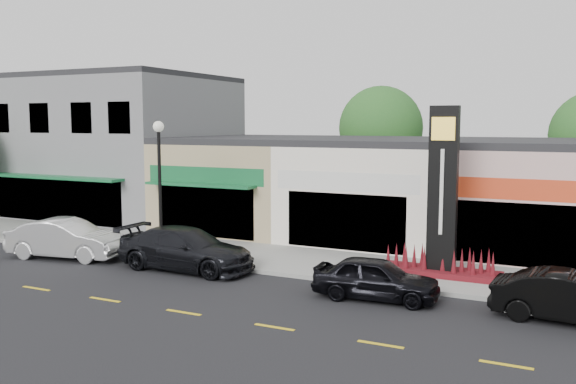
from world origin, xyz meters
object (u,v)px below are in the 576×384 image
car_dark_sedan (186,249)px  car_black_sedan (376,278)px  lamp_west_near (160,174)px  pylon_sign (442,216)px  car_black_conv (572,298)px  car_white_van (66,239)px

car_dark_sedan → car_black_sedan: 7.73m
lamp_west_near → car_dark_sedan: size_ratio=1.00×
lamp_west_near → car_black_sedan: 10.23m
car_dark_sedan → lamp_west_near: bearing=61.9°
lamp_west_near → car_black_sedan: lamp_west_near is taller
lamp_west_near → car_dark_sedan: lamp_west_near is taller
lamp_west_near → car_dark_sedan: (1.98, -1.08, -2.68)m
lamp_west_near → pylon_sign: 11.19m
car_black_sedan → car_black_conv: bearing=-91.6°
lamp_west_near → car_black_sedan: size_ratio=1.37×
car_dark_sedan → car_black_sedan: size_ratio=1.38×
lamp_west_near → car_white_van: 4.75m
car_white_van → lamp_west_near: bearing=-76.1°
car_white_van → car_dark_sedan: car_white_van is taller
pylon_sign → car_white_van: bearing=-167.3°
car_black_sedan → pylon_sign: bearing=-24.5°
car_black_conv → pylon_sign: bearing=55.9°
car_black_conv → car_black_sedan: bearing=95.0°
car_dark_sedan → car_black_conv: car_dark_sedan is taller
lamp_west_near → pylon_sign: pylon_sign is taller
car_white_van → car_black_sedan: car_white_van is taller
lamp_west_near → car_white_van: (-3.59, -1.59, -2.67)m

